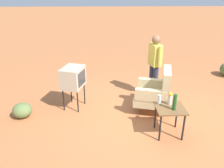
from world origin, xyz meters
The scene contains 9 objects.
ground_plane centered at (0.00, 0.00, 0.00)m, with size 60.00×60.00×0.00m, color #B76B3D.
armchair centered at (-0.16, 0.24, 0.50)m, with size 0.93×0.95×1.06m.
side_table centered at (0.78, 0.32, 0.51)m, with size 0.56×0.56×0.60m.
tv_on_stand centered at (-0.41, -1.69, 0.78)m, with size 0.70×0.59×1.03m.
person_standing centered at (-1.00, 0.35, 0.94)m, with size 0.55×0.31×1.64m.
bottle_short_clear centered at (0.63, 0.13, 0.70)m, with size 0.06×0.06×0.20m, color silver.
bottle_wine_green centered at (0.86, 0.36, 0.76)m, with size 0.07×0.07×0.32m, color #1E5623.
flower_vase centered at (0.64, 0.33, 0.75)m, with size 0.15×0.10×0.27m.
shrub_near centered at (0.02, -2.83, 0.17)m, with size 0.43×0.43×0.33m, color olive.
Camera 1 is at (4.64, -0.94, 2.78)m, focal length 36.80 mm.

